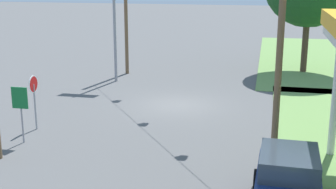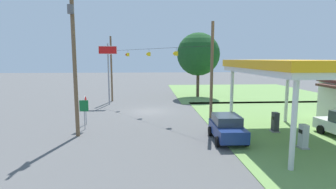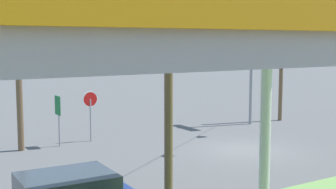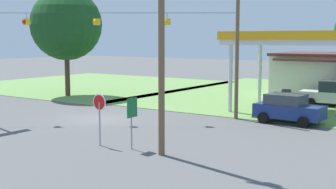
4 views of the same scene
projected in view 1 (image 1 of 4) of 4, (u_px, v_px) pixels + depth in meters
ground_plane at (177, 105)px, 25.12m from camera, size 160.00×160.00×0.00m
car_at_pumps_front at (288, 181)px, 13.84m from camera, size 4.08×2.22×1.77m
stop_sign_roadside at (34, 90)px, 20.82m from camera, size 0.80×0.08×2.50m
route_sign at (20, 103)px, 19.14m from camera, size 0.10×0.70×2.40m
signal_span_gantry at (178, 19)px, 23.96m from camera, size 14.70×10.24×8.57m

